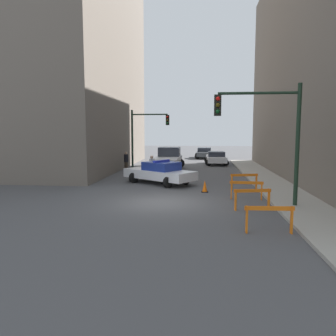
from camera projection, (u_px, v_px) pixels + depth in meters
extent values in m
plane|color=#4C4C4F|center=(162.00, 202.00, 15.27)|extent=(120.00, 120.00, 0.00)
cube|color=#9E998E|center=(299.00, 204.00, 14.64)|extent=(2.40, 44.00, 0.12)
cube|color=#6B6056|center=(47.00, 47.00, 29.13)|extent=(14.00, 20.00, 21.55)
cylinder|color=black|center=(297.00, 145.00, 13.94)|extent=(0.18, 0.18, 5.20)
cylinder|color=black|center=(258.00, 93.00, 13.87)|extent=(3.40, 0.12, 0.12)
cube|color=black|center=(218.00, 105.00, 14.10)|extent=(0.30, 0.22, 0.90)
sphere|color=red|center=(218.00, 99.00, 13.92)|extent=(0.18, 0.18, 0.18)
sphere|color=#4C3D0C|center=(218.00, 105.00, 13.95)|extent=(0.18, 0.18, 0.18)
sphere|color=#0C4219|center=(218.00, 111.00, 13.98)|extent=(0.18, 0.18, 0.18)
cylinder|color=black|center=(132.00, 139.00, 29.49)|extent=(0.18, 0.18, 5.20)
cylinder|color=black|center=(150.00, 114.00, 29.08)|extent=(3.20, 0.12, 0.12)
cube|color=black|center=(168.00, 120.00, 28.97)|extent=(0.30, 0.22, 0.90)
sphere|color=red|center=(167.00, 117.00, 28.80)|extent=(0.18, 0.18, 0.18)
sphere|color=#4C3D0C|center=(167.00, 120.00, 28.83)|extent=(0.18, 0.18, 0.18)
sphere|color=#0C4219|center=(167.00, 123.00, 28.86)|extent=(0.18, 0.18, 0.18)
cube|color=white|center=(159.00, 174.00, 20.71)|extent=(4.91, 4.21, 0.55)
cube|color=navy|center=(161.00, 166.00, 20.53)|extent=(2.55, 2.46, 0.52)
cylinder|color=black|center=(134.00, 178.00, 21.05)|extent=(0.56, 0.67, 0.66)
cylinder|color=black|center=(152.00, 175.00, 22.33)|extent=(0.56, 0.67, 0.66)
cylinder|color=black|center=(168.00, 182.00, 19.16)|extent=(0.56, 0.67, 0.66)
cylinder|color=black|center=(186.00, 179.00, 20.44)|extent=(0.56, 0.67, 0.66)
cube|color=#2633BF|center=(161.00, 161.00, 20.50)|extent=(0.96, 1.25, 0.12)
cube|color=silver|center=(168.00, 161.00, 28.28)|extent=(2.11, 5.44, 0.70)
cube|color=#2D333D|center=(169.00, 152.00, 29.26)|extent=(1.87, 1.76, 0.80)
cylinder|color=black|center=(160.00, 163.00, 30.08)|extent=(0.80, 0.28, 0.80)
cylinder|color=black|center=(180.00, 163.00, 29.86)|extent=(0.80, 0.28, 0.80)
cylinder|color=black|center=(154.00, 167.00, 26.78)|extent=(0.80, 0.28, 0.80)
cylinder|color=black|center=(177.00, 167.00, 26.56)|extent=(0.80, 0.28, 0.80)
cube|color=silver|center=(216.00, 159.00, 32.67)|extent=(1.90, 4.34, 0.52)
cube|color=#232833|center=(216.00, 154.00, 32.44)|extent=(1.63, 1.84, 0.48)
cylinder|color=black|center=(207.00, 160.00, 34.08)|extent=(0.63, 0.23, 0.62)
cylinder|color=black|center=(223.00, 160.00, 33.95)|extent=(0.63, 0.23, 0.62)
cylinder|color=black|center=(208.00, 163.00, 31.44)|extent=(0.63, 0.23, 0.62)
cylinder|color=black|center=(226.00, 163.00, 31.31)|extent=(0.63, 0.23, 0.62)
cube|color=#474C51|center=(204.00, 154.00, 40.36)|extent=(1.81, 4.30, 0.52)
cube|color=#232833|center=(204.00, 150.00, 40.13)|extent=(1.59, 1.81, 0.48)
cylinder|color=black|center=(197.00, 155.00, 41.79)|extent=(0.62, 0.22, 0.62)
cylinder|color=black|center=(210.00, 155.00, 41.62)|extent=(0.62, 0.22, 0.62)
cylinder|color=black|center=(197.00, 156.00, 39.15)|extent=(0.62, 0.22, 0.62)
cylinder|color=black|center=(211.00, 157.00, 38.99)|extent=(0.62, 0.22, 0.62)
cylinder|color=black|center=(152.00, 174.00, 22.42)|extent=(0.30, 0.30, 0.82)
cylinder|color=#B2B2B7|center=(152.00, 163.00, 22.34)|extent=(0.39, 0.39, 0.62)
sphere|color=tan|center=(152.00, 157.00, 22.30)|extent=(0.24, 0.24, 0.22)
cylinder|color=#382D23|center=(126.00, 167.00, 26.72)|extent=(0.39, 0.39, 0.82)
cylinder|color=black|center=(126.00, 158.00, 26.64)|extent=(0.50, 0.50, 0.62)
sphere|color=tan|center=(126.00, 153.00, 26.59)|extent=(0.31, 0.31, 0.22)
cube|color=orange|center=(269.00, 208.00, 10.57)|extent=(1.60, 0.13, 0.14)
cube|color=orange|center=(247.00, 219.00, 10.65)|extent=(0.06, 0.16, 0.90)
cube|color=orange|center=(292.00, 220.00, 10.58)|extent=(0.06, 0.16, 0.90)
cube|color=orange|center=(252.00, 191.00, 13.71)|extent=(1.58, 0.36, 0.14)
cube|color=orange|center=(236.00, 200.00, 13.69)|extent=(0.08, 0.17, 0.90)
cube|color=orange|center=(269.00, 199.00, 13.82)|extent=(0.08, 0.17, 0.90)
cube|color=orange|center=(247.00, 183.00, 15.84)|extent=(1.60, 0.15, 0.14)
cube|color=orange|center=(231.00, 190.00, 16.00)|extent=(0.06, 0.16, 0.90)
cube|color=orange|center=(262.00, 191.00, 15.77)|extent=(0.06, 0.16, 0.90)
cube|color=orange|center=(244.00, 175.00, 18.61)|extent=(1.58, 0.37, 0.14)
cube|color=orange|center=(232.00, 182.00, 18.58)|extent=(0.08, 0.17, 0.90)
cube|color=orange|center=(256.00, 181.00, 18.72)|extent=(0.08, 0.17, 0.90)
cube|color=black|center=(205.00, 192.00, 17.88)|extent=(0.36, 0.36, 0.04)
cone|color=#F2600C|center=(205.00, 186.00, 17.85)|extent=(0.28, 0.28, 0.62)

